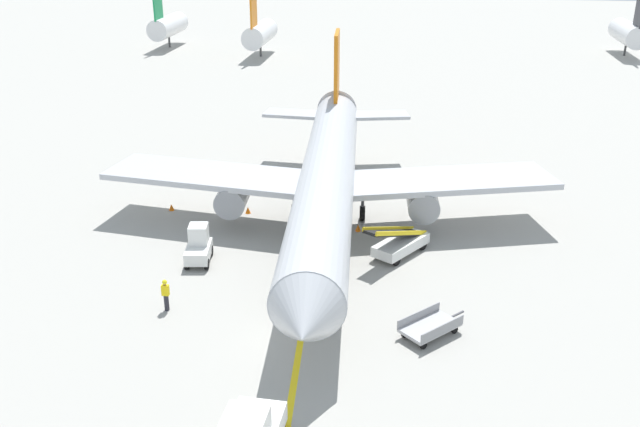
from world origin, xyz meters
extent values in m
plane|color=#9E9B93|center=(0.00, 0.00, 0.00)|extent=(300.00, 300.00, 0.00)
cube|color=yellow|center=(0.02, 5.00, 0.00)|extent=(6.21, 79.80, 0.01)
cylinder|color=#B2B5BA|center=(0.02, 12.38, 3.45)|extent=(5.51, 30.16, 3.30)
cone|color=#B2B5BA|center=(1.21, -3.77, 3.45)|extent=(3.40, 2.63, 3.23)
cone|color=#B2B5BA|center=(-1.20, 28.74, 3.85)|extent=(3.33, 3.02, 3.14)
cube|color=#B2B5BA|center=(7.38, 14.43, 3.05)|extent=(13.71, 7.86, 0.36)
cylinder|color=gray|center=(5.81, 13.31, 2.05)|extent=(2.13, 3.33, 1.90)
cube|color=#B2B5BA|center=(-7.56, 13.32, 3.05)|extent=(13.48, 6.12, 0.36)
cylinder|color=gray|center=(-5.85, 12.45, 2.05)|extent=(2.13, 3.33, 1.90)
cube|color=orange|center=(-1.02, 26.34, 7.50)|extent=(0.57, 4.01, 5.20)
cube|color=#B2B5BA|center=(2.00, 26.17, 3.85)|extent=(5.55, 3.25, 0.24)
cube|color=#B2B5BA|center=(-3.98, 25.72, 3.85)|extent=(5.33, 2.54, 0.24)
cylinder|color=#4C4C51|center=(0.87, 0.91, 1.56)|extent=(0.20, 0.20, 3.12)
cylinder|color=black|center=(0.87, 0.91, 0.28)|extent=(0.39, 0.58, 0.56)
cylinder|color=#4C4C51|center=(2.06, 14.54, 1.56)|extent=(0.20, 0.20, 3.12)
cylinder|color=black|center=(2.06, 14.54, 0.48)|extent=(0.42, 0.98, 0.96)
cylinder|color=#4C4C51|center=(-2.33, 14.21, 1.56)|extent=(0.20, 0.20, 3.12)
cylinder|color=black|center=(-2.33, 14.21, 0.48)|extent=(0.42, 0.98, 0.96)
cube|color=black|center=(1.07, -1.78, 3.80)|extent=(2.87, 1.20, 0.60)
cylinder|color=black|center=(0.66, -6.18, 0.30)|extent=(0.25, 0.61, 0.60)
cylinder|color=black|center=(-0.96, -6.11, 0.30)|extent=(0.25, 0.61, 0.60)
cube|color=silver|center=(-6.62, 7.29, 0.65)|extent=(1.64, 2.56, 0.70)
cube|color=silver|center=(-6.68, 7.71, 1.55)|extent=(1.19, 1.22, 1.10)
cube|color=black|center=(-6.76, 8.22, 1.55)|extent=(0.98, 0.22, 0.77)
cylinder|color=black|center=(-7.29, 8.04, 0.30)|extent=(0.31, 0.63, 0.60)
cylinder|color=black|center=(-6.20, 8.20, 0.30)|extent=(0.31, 0.63, 0.60)
cylinder|color=black|center=(-7.04, 6.38, 0.30)|extent=(0.31, 0.63, 0.60)
cylinder|color=black|center=(-5.95, 6.54, 0.30)|extent=(0.31, 0.63, 0.60)
cube|color=silver|center=(4.67, 9.89, 0.60)|extent=(3.35, 4.00, 0.60)
cylinder|color=black|center=(4.47, 8.43, 0.30)|extent=(0.51, 0.62, 0.60)
cylinder|color=black|center=(3.40, 9.13, 0.30)|extent=(0.51, 0.62, 0.60)
cylinder|color=black|center=(5.93, 10.65, 0.30)|extent=(0.51, 0.62, 0.60)
cylinder|color=black|center=(4.87, 11.35, 0.30)|extent=(0.51, 0.62, 0.60)
cube|color=black|center=(4.34, 9.39, 1.55)|extent=(3.50, 4.66, 1.76)
cube|color=yellow|center=(4.71, 9.14, 1.67)|extent=(2.83, 4.23, 1.84)
cube|color=yellow|center=(3.96, 9.64, 1.67)|extent=(2.83, 4.23, 1.84)
cube|color=#A5A5A8|center=(6.29, 1.45, 0.44)|extent=(3.02, 3.06, 0.16)
cube|color=#4C4C51|center=(7.57, 2.79, 0.42)|extent=(0.68, 0.71, 0.08)
cylinder|color=#4C4C51|center=(7.89, 3.11, 0.42)|extent=(0.12, 0.12, 0.05)
cube|color=gray|center=(5.75, 1.97, 0.69)|extent=(1.98, 2.06, 0.50)
cube|color=gray|center=(6.84, 0.93, 0.69)|extent=(1.98, 2.06, 0.50)
cylinder|color=black|center=(6.59, 2.62, 0.18)|extent=(0.34, 0.34, 0.36)
cylinder|color=black|center=(7.45, 1.79, 0.18)|extent=(0.34, 0.34, 0.36)
cylinder|color=black|center=(5.13, 1.11, 0.18)|extent=(0.34, 0.34, 0.36)
cylinder|color=black|center=(6.00, 0.28, 0.18)|extent=(0.34, 0.34, 0.36)
cylinder|color=#26262D|center=(-6.66, 1.97, 0.42)|extent=(0.24, 0.24, 0.85)
cube|color=yellow|center=(-6.66, 1.97, 1.13)|extent=(0.36, 0.22, 0.56)
sphere|color=#9E7051|center=(-6.66, 1.97, 1.52)|extent=(0.20, 0.20, 0.20)
sphere|color=yellow|center=(-6.66, 1.97, 1.58)|extent=(0.24, 0.24, 0.24)
cone|color=orange|center=(1.94, 12.78, 0.22)|extent=(0.36, 0.36, 0.44)
cone|color=orange|center=(-10.68, 14.42, 0.22)|extent=(0.36, 0.36, 0.44)
cone|color=orange|center=(-5.51, 14.63, 0.22)|extent=(0.36, 0.36, 0.44)
cylinder|color=silver|center=(-31.75, 75.25, 3.10)|extent=(3.00, 10.00, 3.00)
cylinder|color=#3F3F3F|center=(-31.75, 75.25, 0.80)|extent=(0.30, 0.30, 1.60)
cube|color=#198C4C|center=(-31.75, 71.75, 6.60)|extent=(0.24, 3.20, 4.40)
cylinder|color=silver|center=(-16.66, 69.84, 3.10)|extent=(3.00, 10.00, 3.00)
cylinder|color=#3F3F3F|center=(-16.66, 69.84, 0.80)|extent=(0.30, 0.30, 1.60)
cube|color=orange|center=(-16.66, 66.34, 6.60)|extent=(0.24, 3.20, 4.40)
cylinder|color=silver|center=(33.90, 77.37, 3.10)|extent=(3.00, 10.00, 3.00)
cylinder|color=#3F3F3F|center=(33.90, 77.37, 0.80)|extent=(0.30, 0.30, 1.60)
cube|color=#333338|center=(33.90, 73.87, 6.60)|extent=(0.24, 3.20, 4.40)
camera|label=1|loc=(5.02, -27.00, 18.10)|focal=39.39mm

